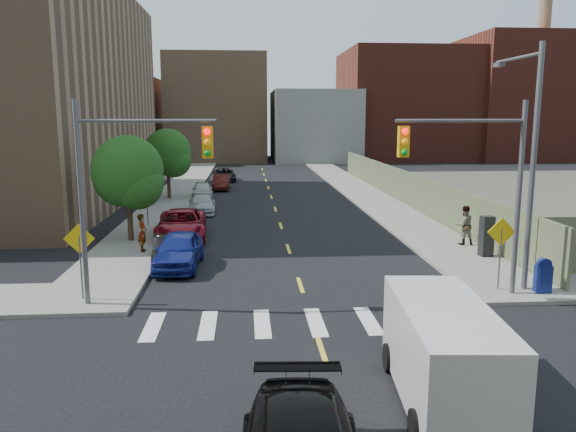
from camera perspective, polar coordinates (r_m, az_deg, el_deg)
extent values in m
plane|color=black|center=(14.50, 4.48, -16.35)|extent=(160.00, 160.00, 0.00)
cube|color=gray|center=(54.98, -10.28, 3.30)|extent=(3.50, 73.00, 0.15)
cube|color=gray|center=(55.56, 5.85, 3.48)|extent=(3.50, 73.00, 0.15)
cube|color=#6A6A4A|center=(42.77, 11.52, 2.93)|extent=(0.12, 44.00, 2.50)
cube|color=#592319|center=(85.18, -18.14, 9.33)|extent=(14.00, 18.00, 12.00)
cube|color=#8C6B4C|center=(84.91, -7.14, 10.76)|extent=(14.00, 16.00, 15.00)
cube|color=gray|center=(83.44, 2.60, 9.12)|extent=(12.00, 16.00, 10.00)
cube|color=#592319|center=(88.18, 11.69, 10.93)|extent=(18.00, 18.00, 16.00)
cube|color=#592319|center=(92.03, 21.87, 11.00)|extent=(14.00, 16.00, 18.00)
cylinder|color=#8C6B4C|center=(94.11, 24.33, 13.86)|extent=(1.80, 1.80, 28.00)
cylinder|color=#59595E|center=(19.80, -20.23, 0.91)|extent=(0.18, 0.18, 7.00)
cylinder|color=#59595E|center=(19.08, -14.16, 9.36)|extent=(4.50, 0.12, 0.12)
cube|color=#E5A50C|center=(18.87, -8.17, 7.42)|extent=(0.35, 0.30, 1.05)
cylinder|color=#59595E|center=(21.31, 22.37, 1.39)|extent=(0.18, 0.18, 7.00)
cylinder|color=#59595E|center=(20.19, 17.12, 9.24)|extent=(4.50, 0.12, 0.12)
cube|color=#E5A50C|center=(19.58, 11.65, 7.41)|extent=(0.35, 0.30, 1.05)
cylinder|color=#59595E|center=(21.96, 23.60, 4.17)|extent=(0.20, 0.20, 9.00)
cylinder|color=#59595E|center=(23.49, 22.34, 14.63)|extent=(0.12, 3.50, 0.12)
cube|color=#59595E|center=(24.92, 20.65, 14.20)|extent=(0.25, 0.60, 0.18)
cylinder|color=#59595E|center=(20.82, -20.27, -5.14)|extent=(0.06, 0.06, 2.40)
cube|color=yellow|center=(20.57, -20.46, -2.18)|extent=(1.06, 0.04, 1.06)
cylinder|color=#59595E|center=(22.06, 20.69, -4.33)|extent=(0.06, 0.06, 2.40)
cube|color=yellow|center=(21.82, 20.87, -1.53)|extent=(1.06, 0.04, 1.06)
cylinder|color=#59595E|center=(33.72, -14.10, 0.85)|extent=(0.06, 0.06, 2.40)
cube|color=yellow|center=(33.57, -14.18, 2.71)|extent=(1.06, 0.04, 1.06)
cylinder|color=#332114|center=(29.86, -15.75, -0.16)|extent=(0.28, 0.28, 2.64)
sphere|color=#134414|center=(29.54, -15.98, 4.42)|extent=(3.60, 3.60, 3.60)
sphere|color=#134414|center=(29.22, -15.07, 3.22)|extent=(2.64, 2.64, 2.64)
sphere|color=#134414|center=(30.06, -16.53, 3.68)|extent=(2.88, 2.88, 2.88)
cylinder|color=#332114|center=(44.51, -12.01, 3.28)|extent=(0.28, 0.28, 2.64)
sphere|color=#134414|center=(44.30, -12.13, 6.36)|extent=(3.60, 3.60, 3.60)
sphere|color=#134414|center=(43.98, -11.50, 5.58)|extent=(2.64, 2.64, 2.64)
sphere|color=#134414|center=(44.78, -12.55, 5.85)|extent=(2.88, 2.88, 2.88)
imported|color=navy|center=(24.61, -11.04, -3.43)|extent=(2.00, 4.58, 1.53)
imported|color=black|center=(25.43, -12.02, -3.38)|extent=(1.63, 3.83, 1.23)
imported|color=maroon|center=(30.37, -10.78, -0.85)|extent=(2.85, 5.65, 1.53)
imported|color=#A5A9AC|center=(38.30, -8.74, 1.25)|extent=(1.97, 4.39, 1.25)
imported|color=#BABABA|center=(45.05, -8.71, 2.63)|extent=(1.83, 4.01, 1.33)
imported|color=#43120D|center=(50.17, -6.78, 3.43)|extent=(1.48, 4.04, 1.32)
imported|color=black|center=(56.83, -6.51, 4.19)|extent=(2.57, 4.79, 1.28)
cube|color=silver|center=(13.47, 15.57, -13.21)|extent=(2.36, 5.17, 2.13)
cube|color=black|center=(15.11, 13.73, -9.34)|extent=(1.88, 1.31, 0.87)
cylinder|color=black|center=(15.09, 10.30, -13.97)|extent=(0.33, 0.75, 0.73)
cylinder|color=black|center=(15.50, 17.20, -13.61)|extent=(0.33, 0.75, 0.73)
cylinder|color=black|center=(12.22, 13.03, -20.20)|extent=(0.33, 0.75, 0.73)
cylinder|color=black|center=(12.72, 21.62, -19.39)|extent=(0.33, 0.75, 0.73)
cube|color=navy|center=(22.41, 24.48, -5.83)|extent=(0.56, 0.46, 0.99)
cylinder|color=navy|center=(22.28, 24.57, -4.55)|extent=(0.53, 0.29, 0.51)
cube|color=black|center=(27.05, 19.51, -1.94)|extent=(0.61, 0.52, 1.85)
imported|color=gray|center=(27.25, -14.57, -1.65)|extent=(0.50, 0.70, 1.79)
imported|color=gray|center=(29.14, 17.47, -0.89)|extent=(1.01, 0.82, 1.94)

